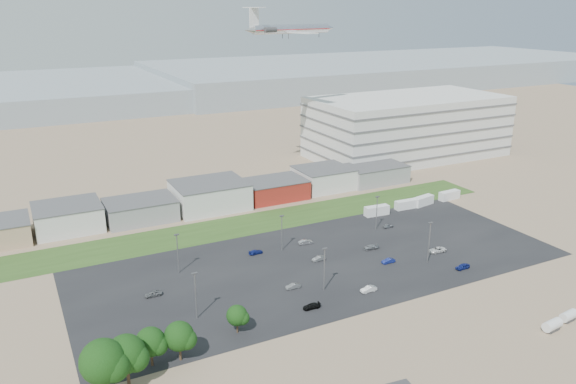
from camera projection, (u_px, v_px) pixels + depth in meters
ground at (348, 303)px, 119.99m from camera, size 700.00×700.00×0.00m
parking_lot at (321, 263)px, 139.06m from camera, size 120.00×50.00×0.01m
grass_strip at (252, 224)px, 163.98m from camera, size 160.00×16.00×0.02m
hills_backdrop at (157, 88)px, 402.27m from camera, size 700.00×200.00×9.00m
building_row at (175, 200)px, 171.48m from camera, size 170.00×20.00×8.00m
parking_garage at (407, 127)px, 235.17m from camera, size 80.00×40.00×25.00m
storage_tank_nw at (552, 325)px, 109.62m from camera, size 4.26×2.45×2.44m
storage_tank_ne at (569, 316)px, 113.05m from camera, size 4.04×2.35×2.31m
box_trailer_a at (377, 211)px, 170.29m from camera, size 7.86×2.94×2.89m
box_trailer_b at (406, 204)px, 175.79m from camera, size 7.37×2.59×2.73m
box_trailer_c at (423, 201)px, 178.91m from camera, size 8.06×3.90×2.90m
box_trailer_d at (449, 195)px, 184.22m from camera, size 7.70×2.87×2.83m
tree_far_left at (103, 366)px, 89.47m from camera, size 7.86×7.86×11.79m
tree_left at (126, 358)px, 92.59m from camera, size 7.02×7.02×10.52m
tree_mid at (151, 345)px, 97.92m from camera, size 5.64×5.64×8.46m
tree_right at (179, 339)px, 99.46m from camera, size 5.75×5.75×8.63m
tree_near at (237, 318)px, 108.24m from camera, size 4.41×4.41×6.62m
lightpole_front_l at (196, 296)px, 112.69m from camera, size 1.20×0.50×10.21m
lightpole_front_m at (324, 269)px, 123.97m from camera, size 1.20×0.50×10.22m
lightpole_front_r at (429, 243)px, 137.44m from camera, size 1.25×0.52×10.66m
lightpole_back_l at (178, 254)px, 132.28m from camera, size 1.16×0.48×9.88m
lightpole_back_m at (282, 233)px, 144.60m from camera, size 1.14×0.47×9.65m
lightpole_back_r at (377, 213)px, 158.28m from camera, size 1.16×0.48×9.89m
airliner at (292, 29)px, 198.11m from camera, size 43.69×33.38×11.73m
parked_car_0 at (437, 250)px, 144.82m from camera, size 4.71×2.36×1.28m
parked_car_1 at (388, 261)px, 138.68m from camera, size 3.52×1.30×1.15m
parked_car_2 at (463, 266)px, 135.53m from camera, size 3.84×1.66×1.29m
parked_car_3 at (312, 306)px, 117.77m from camera, size 3.88×1.77×1.10m
parked_car_4 at (293, 286)px, 126.15m from camera, size 3.48×1.28×1.14m
parked_car_5 at (153, 294)px, 122.75m from camera, size 3.73×1.52×1.27m
parked_car_6 at (256, 252)px, 143.79m from camera, size 3.85×1.76×1.09m
parked_car_7 at (319, 259)px, 139.94m from camera, size 3.62×1.48×1.17m
parked_car_8 at (388, 226)px, 160.86m from camera, size 3.29×1.42×1.11m
parked_car_11 at (306, 242)px, 149.62m from camera, size 3.95×1.80×1.26m
parked_car_12 at (371, 247)px, 146.60m from camera, size 4.21×2.18×1.17m
parked_car_13 at (369, 289)px, 124.72m from camera, size 3.80×1.34×1.25m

